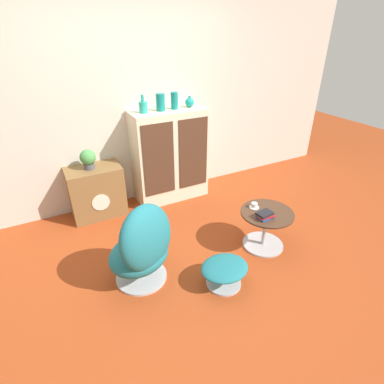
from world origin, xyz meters
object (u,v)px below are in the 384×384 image
object	(u,v)px
tv_console	(97,192)
potted_plant	(88,159)
vase_inner_left	(160,102)
vase_rightmost	(190,102)
sideboard	(170,156)
egg_chair	(143,247)
vase_leftmost	(143,107)
book_stack	(265,215)
ottoman	(224,270)
coffee_table	(265,226)
teacup	(254,206)
vase_inner_right	(174,101)

from	to	relation	value
tv_console	potted_plant	bearing A→B (deg)	178.95
vase_inner_left	potted_plant	bearing A→B (deg)	179.52
tv_console	vase_rightmost	world-z (taller)	vase_rightmost
vase_inner_left	sideboard	bearing A→B (deg)	-2.33
egg_chair	potted_plant	xyz separation A→B (m)	(-0.15, 1.36, 0.37)
vase_leftmost	vase_rightmost	world-z (taller)	vase_leftmost
potted_plant	book_stack	bearing A→B (deg)	-48.46
vase_inner_left	potted_plant	distance (m)	1.08
ottoman	coffee_table	size ratio (longest dim) A/B	0.81
vase_inner_left	vase_leftmost	bearing A→B (deg)	180.00
tv_console	egg_chair	size ratio (longest dim) A/B	0.76
tv_console	egg_chair	distance (m)	1.37
teacup	vase_inner_left	bearing A→B (deg)	109.14
vase_leftmost	egg_chair	bearing A→B (deg)	-112.62
sideboard	ottoman	distance (m)	1.81
vase_inner_right	potted_plant	size ratio (longest dim) A/B	0.88
vase_inner_left	vase_rightmost	bearing A→B (deg)	0.00
vase_rightmost	book_stack	distance (m)	1.74
coffee_table	vase_leftmost	world-z (taller)	vase_leftmost
sideboard	vase_leftmost	distance (m)	0.74
sideboard	coffee_table	distance (m)	1.57
sideboard	ottoman	world-z (taller)	sideboard
vase_leftmost	teacup	world-z (taller)	vase_leftmost
teacup	book_stack	distance (m)	0.21
teacup	sideboard	bearing A→B (deg)	105.46
sideboard	vase_rightmost	size ratio (longest dim) A/B	8.75
sideboard	vase_rightmost	bearing A→B (deg)	0.75
vase_inner_left	teacup	xyz separation A→B (m)	(0.46, -1.33, -0.86)
sideboard	vase_inner_left	world-z (taller)	vase_inner_left
vase_leftmost	vase_rightmost	bearing A→B (deg)	0.00
tv_console	vase_rightmost	xyz separation A→B (m)	(1.30, -0.01, 0.95)
tv_console	vase_inner_right	xyz separation A→B (m)	(1.09, -0.01, 0.99)
sideboard	vase_inner_right	bearing A→B (deg)	2.50
egg_chair	vase_inner_left	size ratio (longest dim) A/B	4.11
vase_leftmost	vase_inner_right	size ratio (longest dim) A/B	1.02
sideboard	egg_chair	distance (m)	1.63
egg_chair	coffee_table	world-z (taller)	egg_chair
egg_chair	book_stack	distance (m)	1.24
ottoman	potted_plant	bearing A→B (deg)	113.72
egg_chair	book_stack	size ratio (longest dim) A/B	4.88
sideboard	ottoman	xyz separation A→B (m)	(-0.26, -1.74, -0.43)
vase_inner_left	vase_inner_right	distance (m)	0.18
egg_chair	sideboard	bearing A→B (deg)	56.92
tv_console	ottoman	xyz separation A→B (m)	(0.74, -1.75, -0.15)
vase_leftmost	vase_inner_left	xyz separation A→B (m)	(0.22, 0.00, 0.03)
ottoman	coffee_table	xyz separation A→B (m)	(0.69, 0.27, 0.08)
vase_rightmost	book_stack	world-z (taller)	vase_rightmost
ottoman	teacup	xyz separation A→B (m)	(0.63, 0.41, 0.28)
egg_chair	vase_inner_right	distance (m)	1.90
coffee_table	potted_plant	distance (m)	2.14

